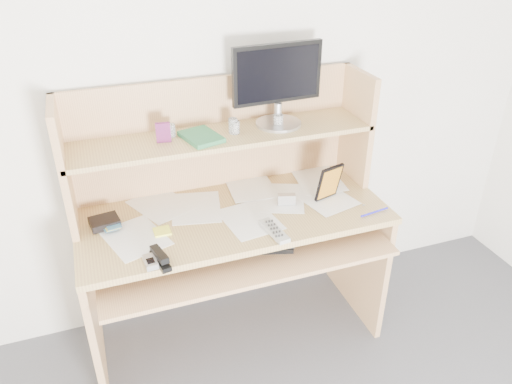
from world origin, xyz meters
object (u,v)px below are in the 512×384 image
object	(u,v)px
keyboard	(239,241)
tv_remote	(274,231)
monitor	(278,82)
game_case	(329,182)
desk	(229,214)

from	to	relation	value
keyboard	tv_remote	size ratio (longest dim) A/B	2.72
tv_remote	monitor	bearing A→B (deg)	58.91
tv_remote	game_case	size ratio (longest dim) A/B	1.03
desk	game_case	xyz separation A→B (m)	(0.46, -0.12, 0.15)
desk	game_case	size ratio (longest dim) A/B	7.80
desk	keyboard	bearing A→B (deg)	-93.54
desk	keyboard	world-z (taller)	desk
game_case	tv_remote	bearing A→B (deg)	-168.80
desk	monitor	size ratio (longest dim) A/B	3.27
keyboard	monitor	world-z (taller)	monitor
keyboard	game_case	xyz separation A→B (m)	(0.47, 0.07, 0.18)
keyboard	monitor	size ratio (longest dim) A/B	1.18
tv_remote	game_case	distance (m)	0.40
tv_remote	desk	bearing A→B (deg)	101.75
keyboard	game_case	world-z (taller)	game_case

